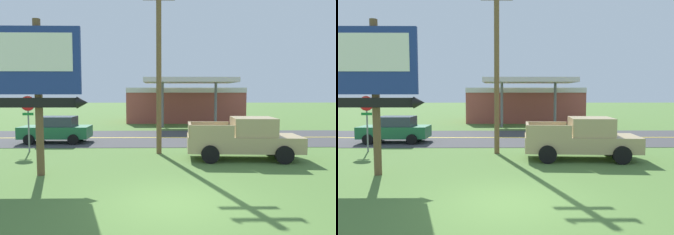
{
  "view_description": "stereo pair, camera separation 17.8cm",
  "coord_description": "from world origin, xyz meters",
  "views": [
    {
      "loc": [
        -0.34,
        -8.74,
        3.11
      ],
      "look_at": [
        0.0,
        8.0,
        1.8
      ],
      "focal_mm": 34.02,
      "sensor_mm": 36.0,
      "label": 1
    },
    {
      "loc": [
        -0.16,
        -8.74,
        3.11
      ],
      "look_at": [
        0.0,
        8.0,
        1.8
      ],
      "focal_mm": 34.02,
      "sensor_mm": 36.0,
      "label": 2
    }
  ],
  "objects": [
    {
      "name": "utility_pole",
      "position": [
        -0.47,
        7.39,
        4.8
      ],
      "size": [
        1.77,
        0.26,
        9.04
      ],
      "color": "brown",
      "rests_on": "ground"
    },
    {
      "name": "car_green_near_lane",
      "position": [
        -6.87,
        11.0,
        0.83
      ],
      "size": [
        4.2,
        2.0,
        1.64
      ],
      "color": "#1E6038",
      "rests_on": "ground"
    },
    {
      "name": "road_asphalt",
      "position": [
        0.0,
        13.0,
        0.01
      ],
      "size": [
        140.0,
        8.0,
        0.02
      ],
      "primitive_type": "cube",
      "color": "#3D3D3F",
      "rests_on": "ground"
    },
    {
      "name": "road_centre_line",
      "position": [
        0.0,
        13.0,
        0.02
      ],
      "size": [
        126.0,
        0.2,
        0.01
      ],
      "primitive_type": "cube",
      "color": "gold",
      "rests_on": "road_asphalt"
    },
    {
      "name": "ground_plane",
      "position": [
        0.0,
        0.0,
        0.0
      ],
      "size": [
        180.0,
        180.0,
        0.0
      ],
      "primitive_type": "plane",
      "color": "#4C7033"
    },
    {
      "name": "pickup_tan_parked_on_lawn",
      "position": [
        3.54,
        5.93,
        0.96
      ],
      "size": [
        5.31,
        2.48,
        1.96
      ],
      "color": "tan",
      "rests_on": "ground"
    },
    {
      "name": "motel_sign",
      "position": [
        -4.84,
        3.04,
        3.83
      ],
      "size": [
        3.49,
        0.54,
        5.8
      ],
      "color": "brown",
      "rests_on": "ground"
    },
    {
      "name": "gas_station",
      "position": [
        2.14,
        25.49,
        1.94
      ],
      "size": [
        12.0,
        11.5,
        4.4
      ],
      "color": "#A84C42",
      "rests_on": "ground"
    },
    {
      "name": "stop_sign",
      "position": [
        -7.31,
        7.94,
        2.03
      ],
      "size": [
        0.8,
        0.08,
        2.95
      ],
      "color": "slate",
      "rests_on": "ground"
    }
  ]
}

